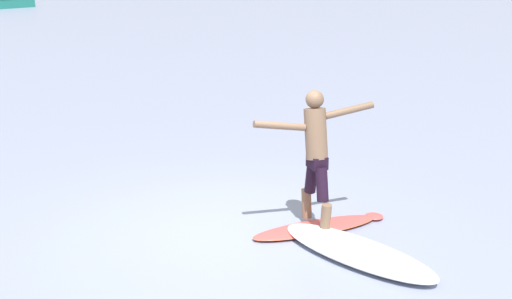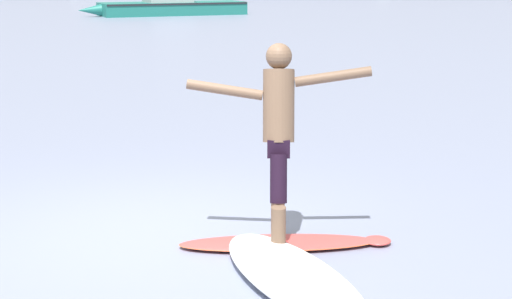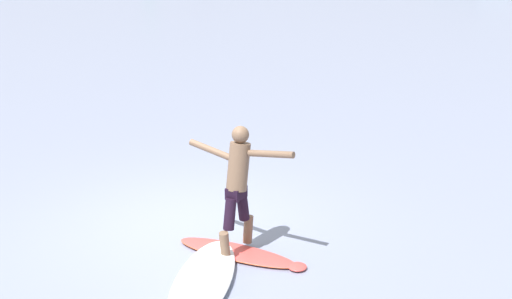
# 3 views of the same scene
# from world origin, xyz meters

# --- Properties ---
(ground_plane) EXTENTS (200.00, 200.00, 0.00)m
(ground_plane) POSITION_xyz_m (0.00, 0.00, 0.00)
(ground_plane) COLOR gray
(surfboard) EXTENTS (1.97, 0.58, 0.20)m
(surfboard) POSITION_xyz_m (1.17, -0.46, 0.03)
(surfboard) COLOR #DE4944
(surfboard) RESTS_ON ground
(surfer) EXTENTS (1.65, 0.77, 1.78)m
(surfer) POSITION_xyz_m (1.14, -0.41, 1.11)
(surfer) COLOR brown
(surfer) RESTS_ON surfboard
(fishing_boat_near_jetty) EXTENTS (8.18, 4.72, 2.79)m
(fishing_boat_near_jetty) POSITION_xyz_m (-2.85, 34.86, 0.60)
(fishing_boat_near_jetty) COLOR #1D6D62
(fishing_boat_near_jetty) RESTS_ON ground
(wave_foam_at_tail) EXTENTS (1.47, 2.34, 0.16)m
(wave_foam_at_tail) POSITION_xyz_m (1.21, -1.42, 0.08)
(wave_foam_at_tail) COLOR white
(wave_foam_at_tail) RESTS_ON ground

